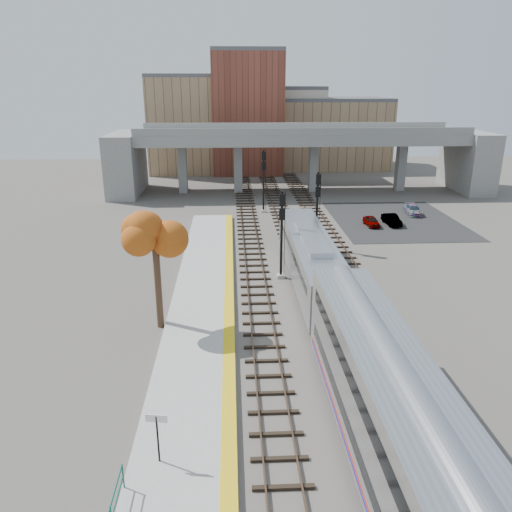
{
  "coord_description": "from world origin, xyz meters",
  "views": [
    {
      "loc": [
        -5.08,
        -27.54,
        15.18
      ],
      "look_at": [
        -3.22,
        8.84,
        2.5
      ],
      "focal_mm": 35.0,
      "sensor_mm": 36.0,
      "label": 1
    }
  ],
  "objects_px": {
    "car_b": "(392,220)",
    "signal_mast_near": "(282,236)",
    "car_a": "(371,221)",
    "signal_mast_mid": "(317,211)",
    "tree": "(155,240)",
    "coach": "(412,463)",
    "locomotive": "(310,259)",
    "car_c": "(413,210)",
    "signal_mast_far": "(264,181)"
  },
  "relations": [
    {
      "from": "signal_mast_near",
      "to": "tree",
      "type": "height_order",
      "value": "tree"
    },
    {
      "from": "signal_mast_near",
      "to": "car_b",
      "type": "relative_size",
      "value": 2.01
    },
    {
      "from": "signal_mast_far",
      "to": "locomotive",
      "type": "bearing_deg",
      "value": -84.96
    },
    {
      "from": "tree",
      "to": "car_a",
      "type": "relative_size",
      "value": 2.55
    },
    {
      "from": "signal_mast_near",
      "to": "tree",
      "type": "xyz_separation_m",
      "value": [
        -8.74,
        -8.18,
        2.37
      ]
    },
    {
      "from": "signal_mast_near",
      "to": "car_c",
      "type": "height_order",
      "value": "signal_mast_near"
    },
    {
      "from": "coach",
      "to": "tree",
      "type": "relative_size",
      "value": 3.1
    },
    {
      "from": "signal_mast_far",
      "to": "signal_mast_mid",
      "type": "bearing_deg",
      "value": -74.24
    },
    {
      "from": "car_b",
      "to": "signal_mast_near",
      "type": "bearing_deg",
      "value": -136.22
    },
    {
      "from": "locomotive",
      "to": "car_c",
      "type": "distance_m",
      "value": 27.06
    },
    {
      "from": "signal_mast_mid",
      "to": "tree",
      "type": "relative_size",
      "value": 0.92
    },
    {
      "from": "tree",
      "to": "signal_mast_far",
      "type": "bearing_deg",
      "value": 73.87
    },
    {
      "from": "signal_mast_near",
      "to": "locomotive",
      "type": "bearing_deg",
      "value": -40.53
    },
    {
      "from": "locomotive",
      "to": "car_c",
      "type": "bearing_deg",
      "value": 53.7
    },
    {
      "from": "car_a",
      "to": "car_c",
      "type": "relative_size",
      "value": 0.81
    },
    {
      "from": "signal_mast_mid",
      "to": "coach",
      "type": "bearing_deg",
      "value": -93.59
    },
    {
      "from": "signal_mast_far",
      "to": "tree",
      "type": "height_order",
      "value": "tree"
    },
    {
      "from": "signal_mast_near",
      "to": "signal_mast_mid",
      "type": "xyz_separation_m",
      "value": [
        4.1,
        7.51,
        0.13
      ]
    },
    {
      "from": "signal_mast_mid",
      "to": "locomotive",
      "type": "bearing_deg",
      "value": -102.13
    },
    {
      "from": "car_a",
      "to": "car_c",
      "type": "xyz_separation_m",
      "value": [
        6.46,
        4.88,
        0.03
      ]
    },
    {
      "from": "coach",
      "to": "car_c",
      "type": "relative_size",
      "value": 6.36
    },
    {
      "from": "signal_mast_near",
      "to": "signal_mast_mid",
      "type": "relative_size",
      "value": 0.97
    },
    {
      "from": "signal_mast_mid",
      "to": "car_b",
      "type": "bearing_deg",
      "value": 38.59
    },
    {
      "from": "coach",
      "to": "car_c",
      "type": "height_order",
      "value": "coach"
    },
    {
      "from": "locomotive",
      "to": "car_c",
      "type": "height_order",
      "value": "locomotive"
    },
    {
      "from": "car_c",
      "to": "coach",
      "type": "bearing_deg",
      "value": -104.67
    },
    {
      "from": "tree",
      "to": "coach",
      "type": "bearing_deg",
      "value": -56.25
    },
    {
      "from": "tree",
      "to": "car_a",
      "type": "height_order",
      "value": "tree"
    },
    {
      "from": "tree",
      "to": "car_b",
      "type": "height_order",
      "value": "tree"
    },
    {
      "from": "signal_mast_near",
      "to": "signal_mast_mid",
      "type": "distance_m",
      "value": 8.56
    },
    {
      "from": "car_a",
      "to": "signal_mast_near",
      "type": "bearing_deg",
      "value": -130.72
    },
    {
      "from": "coach",
      "to": "signal_mast_near",
      "type": "bearing_deg",
      "value": 94.92
    },
    {
      "from": "locomotive",
      "to": "car_a",
      "type": "bearing_deg",
      "value": 60.54
    },
    {
      "from": "locomotive",
      "to": "car_b",
      "type": "bearing_deg",
      "value": 55.32
    },
    {
      "from": "coach",
      "to": "car_b",
      "type": "distance_m",
      "value": 41.63
    },
    {
      "from": "signal_mast_near",
      "to": "car_c",
      "type": "bearing_deg",
      "value": 47.83
    },
    {
      "from": "tree",
      "to": "car_a",
      "type": "bearing_deg",
      "value": 48.8
    },
    {
      "from": "signal_mast_far",
      "to": "car_a",
      "type": "relative_size",
      "value": 2.4
    },
    {
      "from": "signal_mast_near",
      "to": "signal_mast_mid",
      "type": "bearing_deg",
      "value": 61.38
    },
    {
      "from": "tree",
      "to": "car_a",
      "type": "xyz_separation_m",
      "value": [
        20.37,
        23.27,
        -5.4
      ]
    },
    {
      "from": "tree",
      "to": "car_b",
      "type": "bearing_deg",
      "value": 46.06
    },
    {
      "from": "signal_mast_near",
      "to": "car_b",
      "type": "height_order",
      "value": "signal_mast_near"
    },
    {
      "from": "signal_mast_far",
      "to": "coach",
      "type": "bearing_deg",
      "value": -87.41
    },
    {
      "from": "coach",
      "to": "car_b",
      "type": "relative_size",
      "value": 6.97
    },
    {
      "from": "coach",
      "to": "signal_mast_near",
      "type": "height_order",
      "value": "signal_mast_near"
    },
    {
      "from": "signal_mast_mid",
      "to": "tree",
      "type": "bearing_deg",
      "value": -129.28
    },
    {
      "from": "signal_mast_mid",
      "to": "signal_mast_far",
      "type": "height_order",
      "value": "signal_mast_far"
    },
    {
      "from": "car_b",
      "to": "car_a",
      "type": "bearing_deg",
      "value": -175.79
    },
    {
      "from": "signal_mast_mid",
      "to": "car_a",
      "type": "height_order",
      "value": "signal_mast_mid"
    },
    {
      "from": "car_a",
      "to": "car_b",
      "type": "height_order",
      "value": "car_b"
    }
  ]
}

